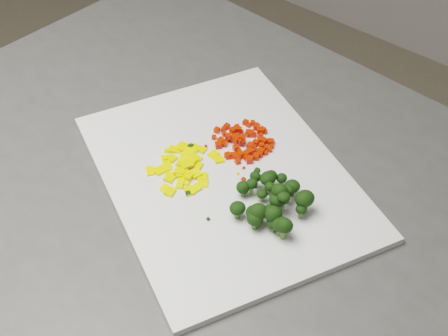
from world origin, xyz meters
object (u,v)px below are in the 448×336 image
Objects in this scene: cutting_board at (224,176)px; broccoli_pile at (277,199)px; carrot_pile at (242,137)px; pepper_pile at (185,165)px.

cutting_board is 0.10m from broccoli_pile.
carrot_pile is 0.86× the size of pepper_pile.
pepper_pile is (-0.03, -0.09, -0.01)m from carrot_pile.
carrot_pile is (-0.02, 0.06, 0.02)m from cutting_board.
carrot_pile is at bearing 72.91° from pepper_pile.
broccoli_pile is (0.10, -0.01, 0.03)m from cutting_board.
broccoli_pile is at bearing -32.57° from carrot_pile.
carrot_pile is 0.14m from broccoli_pile.
cutting_board is at bearing 173.21° from broccoli_pile.
cutting_board is at bearing -72.95° from carrot_pile.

